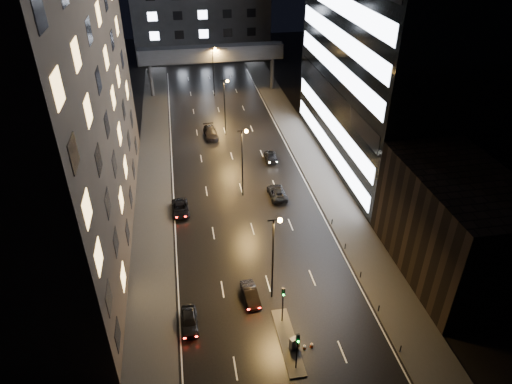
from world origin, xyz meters
The scene contains 25 objects.
ground centered at (0.00, 40.00, 0.00)m, with size 160.00×160.00×0.00m, color black.
sidewalk_left centered at (-12.50, 35.00, 0.07)m, with size 5.00×110.00×0.15m, color #383533.
sidewalk_right centered at (12.50, 35.00, 0.07)m, with size 5.00×110.00×0.15m, color #383533.
building_left centered at (-22.50, 24.00, 20.00)m, with size 15.00×48.00×40.00m, color #2D2319.
building_right_low centered at (20.00, 9.00, 6.00)m, with size 10.00×18.00×12.00m, color black.
building_right_glass centered at (25.00, 36.00, 22.50)m, with size 20.00×36.00×45.00m, color black.
building_far centered at (0.00, 98.00, 12.50)m, with size 34.00×14.00×25.00m, color #333335.
skybridge centered at (0.00, 70.00, 8.34)m, with size 30.00×3.00×10.00m.
median_island centered at (0.30, 2.00, 0.07)m, with size 1.60×8.00×0.15m, color #383533.
traffic_signal_near centered at (0.30, 4.49, 3.09)m, with size 0.28×0.34×4.40m.
traffic_signal_far centered at (0.30, -1.01, 3.09)m, with size 0.28×0.34×4.40m.
bollard_row centered at (10.20, 6.50, 0.45)m, with size 0.12×25.12×0.90m.
streetlight_near centered at (0.16, 8.00, 6.50)m, with size 1.45×0.50×10.15m.
streetlight_mid_a centered at (0.16, 28.00, 6.50)m, with size 1.45×0.50×10.15m.
streetlight_mid_b centered at (0.16, 48.00, 6.50)m, with size 1.45×0.50×10.15m.
streetlight_far centered at (0.16, 68.00, 6.50)m, with size 1.45×0.50×10.15m.
car_away_a centered at (-8.72, 5.63, 0.68)m, with size 1.61×3.99×1.36m, color black.
car_away_b centered at (-2.26, 8.09, 0.65)m, with size 1.38×3.95×1.30m, color black.
car_away_c centered at (-8.84, 25.29, 0.64)m, with size 2.14×4.64×1.29m, color black.
car_away_d centered at (-2.69, 47.85, 0.79)m, with size 2.21×5.43×1.57m, color black.
car_toward_a centered at (4.68, 26.83, 0.66)m, with size 2.20×4.78×1.33m, color black.
car_toward_b centered at (5.97, 37.58, 0.65)m, with size 1.83×4.50×1.31m, color black.
utility_cabinet centered at (0.70, 1.14, 0.79)m, with size 0.90×0.48×1.29m, color #555558.
cone_a centered at (2.35, 1.05, 0.29)m, with size 0.32×0.32×0.57m, color #FF460D.
cone_b centered at (1.64, 0.98, 0.26)m, with size 0.32×0.32×0.51m, color #DC480B.
Camera 1 is at (-7.73, -25.75, 35.22)m, focal length 32.00 mm.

